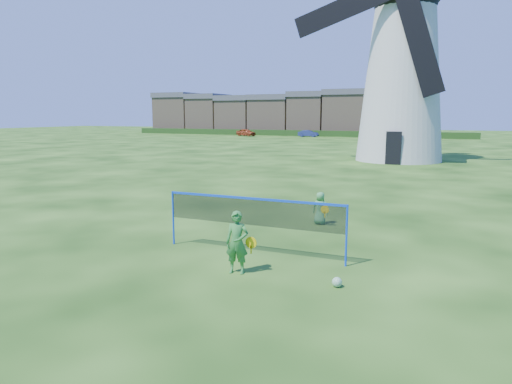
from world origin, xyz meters
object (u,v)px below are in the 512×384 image
at_px(player_girl, 237,242).
at_px(player_boy, 320,208).
at_px(badminton_net, 253,213).
at_px(car_right, 308,134).
at_px(windmill, 402,71).
at_px(play_ball, 337,282).
at_px(car_left, 246,132).

xyz_separation_m(player_girl, player_boy, (0.48, 5.56, -0.19)).
bearing_deg(badminton_net, car_right, 105.55).
distance_m(windmill, play_ball, 30.31).
distance_m(windmill, player_boy, 24.79).
bearing_deg(player_boy, play_ball, 112.79).
distance_m(player_boy, car_right, 62.86).
relative_size(player_girl, car_left, 0.40).
relative_size(play_ball, car_left, 0.06).
bearing_deg(car_right, player_girl, -162.53).
bearing_deg(play_ball, player_girl, -178.99).
relative_size(player_girl, player_boy, 1.34).
bearing_deg(car_right, windmill, -150.86).
xyz_separation_m(player_boy, play_ball, (1.90, -5.52, -0.45)).
distance_m(badminton_net, car_left, 69.16).
bearing_deg(player_boy, player_girl, 88.86).
relative_size(badminton_net, play_ball, 22.95).
relative_size(badminton_net, player_girl, 3.39).
height_order(windmill, car_right, windmill).
relative_size(windmill, player_girl, 14.18).
bearing_deg(windmill, badminton_net, -91.33).
bearing_deg(player_girl, player_boy, 75.11).
xyz_separation_m(windmill, player_boy, (0.08, -23.91, -6.53)).
distance_m(play_ball, car_left, 71.61).
relative_size(windmill, car_left, 5.67).
bearing_deg(car_left, player_girl, -137.25).
relative_size(play_ball, car_right, 0.06).
relative_size(player_boy, car_right, 0.33).
bearing_deg(player_boy, car_left, -59.58).
xyz_separation_m(player_boy, car_left, (-29.54, 58.81, 0.08)).
height_order(car_left, car_right, car_left).
height_order(badminton_net, play_ball, badminton_net).
height_order(badminton_net, car_right, badminton_net).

